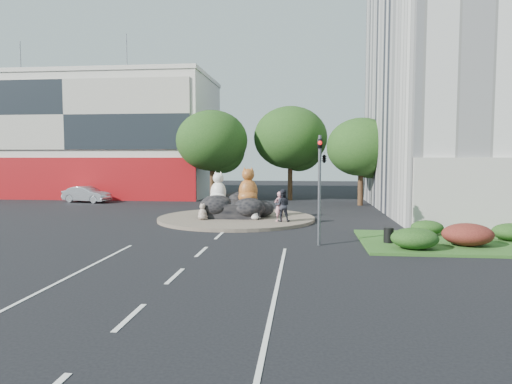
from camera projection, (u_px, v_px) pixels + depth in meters
ground at (202, 252)px, 19.34m from camera, size 120.00×120.00×0.00m
roundabout_island at (236, 218)px, 29.25m from camera, size 10.00×10.00×0.20m
rock_plinth at (236, 210)px, 29.21m from camera, size 3.20×2.60×0.90m
shophouse_block at (94, 137)px, 48.44m from camera, size 25.20×12.30×17.40m
grass_verge at (471, 243)px, 21.05m from camera, size 10.00×6.00×0.12m
tree_left at (213, 144)px, 41.23m from camera, size 6.46×6.46×8.27m
tree_mid at (291, 141)px, 42.46m from camera, size 6.84×6.84×8.76m
tree_right at (362, 150)px, 37.93m from camera, size 5.70×5.70×7.30m
hedge_near_green at (415, 238)px, 19.34m from camera, size 2.00×1.60×0.90m
hedge_red at (468, 234)px, 20.07m from camera, size 2.20×1.76×0.99m
hedge_mid_green at (512, 232)px, 21.30m from camera, size 1.80×1.44×0.81m
hedge_back_green at (427, 227)px, 22.96m from camera, size 1.60×1.28×0.72m
traffic_light at (322, 166)px, 20.51m from camera, size 0.44×1.24×5.00m
street_lamp at (457, 148)px, 25.58m from camera, size 2.34×0.22×8.06m
cat_white at (218, 187)px, 29.35m from camera, size 1.53×1.44×2.02m
cat_tabby at (248, 185)px, 29.01m from camera, size 1.42×1.24×2.32m
kitten_calico at (203, 211)px, 27.91m from camera, size 0.74×0.68×1.03m
kitten_white at (255, 213)px, 27.86m from camera, size 0.70×0.70×0.88m
pedestrian_pink at (279, 206)px, 27.19m from camera, size 0.76×0.75×1.77m
pedestrian_dark at (282, 205)px, 27.04m from camera, size 0.96×0.76×1.92m
parked_car at (87, 194)px, 40.66m from camera, size 4.56×2.38×1.43m
litter_bin at (389, 235)px, 20.80m from camera, size 0.59×0.59×0.68m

